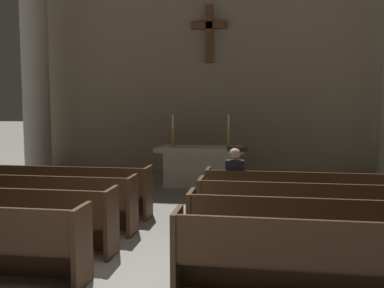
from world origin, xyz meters
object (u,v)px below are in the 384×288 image
at_px(pew_right_row_2, 320,232).
at_px(lectern, 237,174).
at_px(pew_left_row_4, 62,190).
at_px(pew_right_row_1, 334,261).
at_px(lone_worshipper, 235,183).
at_px(altar, 200,165).
at_px(column_left_third, 35,71).
at_px(pew_right_row_4, 304,198).
at_px(pew_left_row_3, 34,202).
at_px(candlestick_right, 228,136).
at_px(candlestick_left, 173,136).
at_px(pew_right_row_3, 311,212).

height_order(pew_right_row_2, lectern, lectern).
relative_size(pew_left_row_4, pew_right_row_1, 1.00).
bearing_deg(pew_left_row_4, lone_worshipper, 0.68).
distance_m(altar, lone_worshipper, 3.25).
bearing_deg(column_left_third, pew_right_row_4, -29.20).
bearing_deg(pew_right_row_1, pew_left_row_3, 155.74).
bearing_deg(altar, lone_worshipper, -71.63).
distance_m(pew_left_row_3, lectern, 4.33).
height_order(candlestick_right, lectern, candlestick_right).
xyz_separation_m(altar, lectern, (0.98, -1.20, 0.01)).
distance_m(pew_right_row_2, candlestick_right, 5.39).
bearing_deg(pew_left_row_4, lectern, 31.07).
height_order(altar, candlestick_left, candlestick_left).
bearing_deg(pew_right_row_4, altar, 125.30).
distance_m(altar, lectern, 1.55).
relative_size(pew_left_row_4, pew_right_row_4, 1.00).
bearing_deg(lectern, pew_left_row_4, -148.93).
xyz_separation_m(pew_right_row_2, pew_right_row_3, (0.00, 1.00, 0.00)).
height_order(column_left_third, candlestick_left, column_left_third).
bearing_deg(lone_worshipper, pew_right_row_2, -59.70).
bearing_deg(candlestick_left, altar, 0.00).
height_order(pew_left_row_4, pew_right_row_4, same).
bearing_deg(pew_right_row_2, pew_left_row_3, 167.30).
bearing_deg(lectern, candlestick_left, 144.45).
bearing_deg(candlestick_right, lectern, -76.89).
relative_size(pew_right_row_2, candlestick_right, 4.25).
height_order(pew_right_row_3, candlestick_right, candlestick_right).
distance_m(pew_left_row_3, pew_left_row_4, 1.00).
relative_size(pew_left_row_3, pew_right_row_4, 1.00).
distance_m(pew_right_row_1, pew_right_row_2, 1.00).
distance_m(pew_right_row_4, lone_worshipper, 1.21).
xyz_separation_m(column_left_third, candlestick_left, (4.08, -0.78, -1.71)).
xyz_separation_m(pew_left_row_3, lectern, (3.19, 2.92, 0.07)).
height_order(candlestick_left, lectern, candlestick_left).
distance_m(pew_left_row_3, candlestick_right, 5.11).
bearing_deg(pew_right_row_2, candlestick_left, 119.64).
bearing_deg(altar, lectern, -50.78).
xyz_separation_m(candlestick_left, lectern, (1.68, -1.20, -0.72)).
height_order(pew_right_row_1, column_left_third, column_left_third).
distance_m(pew_right_row_1, candlestick_left, 6.82).
xyz_separation_m(pew_left_row_4, pew_right_row_3, (4.42, -1.00, 0.00)).
bearing_deg(pew_right_row_1, pew_right_row_3, 90.00).
distance_m(pew_right_row_1, lone_worshipper, 3.26).
relative_size(pew_left_row_4, pew_right_row_3, 1.00).
height_order(pew_left_row_4, column_left_third, column_left_third).
bearing_deg(pew_right_row_4, pew_right_row_1, -90.00).
bearing_deg(altar, pew_right_row_4, -54.70).
xyz_separation_m(pew_right_row_2, column_left_third, (-6.99, 5.90, 2.50)).
bearing_deg(pew_right_row_1, lone_worshipper, 111.40).
bearing_deg(pew_left_row_4, pew_left_row_3, -90.00).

